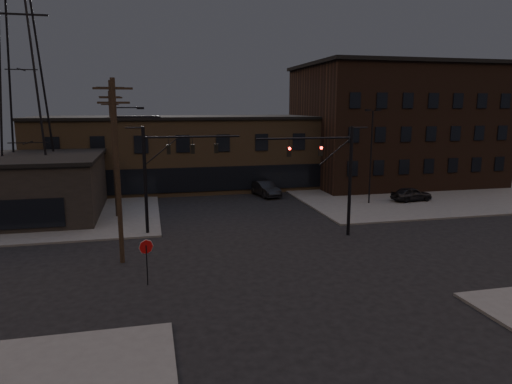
% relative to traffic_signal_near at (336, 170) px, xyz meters
% --- Properties ---
extents(ground, '(140.00, 140.00, 0.00)m').
position_rel_traffic_signal_near_xyz_m(ground, '(-5.36, -4.50, -4.93)').
color(ground, black).
rests_on(ground, ground).
extents(sidewalk_ne, '(30.00, 30.00, 0.15)m').
position_rel_traffic_signal_near_xyz_m(sidewalk_ne, '(16.64, 17.50, -4.86)').
color(sidewalk_ne, '#474744').
rests_on(sidewalk_ne, ground).
extents(sidewalk_nw, '(30.00, 30.00, 0.15)m').
position_rel_traffic_signal_near_xyz_m(sidewalk_nw, '(-27.36, 17.50, -4.86)').
color(sidewalk_nw, '#474744').
rests_on(sidewalk_nw, ground).
extents(building_row, '(40.00, 12.00, 8.00)m').
position_rel_traffic_signal_near_xyz_m(building_row, '(-5.36, 23.50, -0.93)').
color(building_row, brown).
rests_on(building_row, ground).
extents(building_right, '(22.00, 16.00, 14.00)m').
position_rel_traffic_signal_near_xyz_m(building_right, '(16.64, 21.50, 2.07)').
color(building_right, black).
rests_on(building_right, ground).
extents(building_left, '(16.00, 12.00, 5.00)m').
position_rel_traffic_signal_near_xyz_m(building_left, '(-25.36, 11.50, -2.43)').
color(building_left, black).
rests_on(building_left, ground).
extents(traffic_signal_near, '(7.12, 0.24, 8.00)m').
position_rel_traffic_signal_near_xyz_m(traffic_signal_near, '(0.00, 0.00, 0.00)').
color(traffic_signal_near, black).
rests_on(traffic_signal_near, ground).
extents(traffic_signal_far, '(7.12, 0.24, 8.00)m').
position_rel_traffic_signal_near_xyz_m(traffic_signal_far, '(-12.07, 3.50, 0.08)').
color(traffic_signal_far, black).
rests_on(traffic_signal_far, ground).
extents(stop_sign, '(0.72, 0.33, 2.48)m').
position_rel_traffic_signal_near_xyz_m(stop_sign, '(-13.36, -6.49, -3.09)').
color(stop_sign, black).
rests_on(stop_sign, ground).
extents(utility_pole_near, '(3.70, 0.28, 11.00)m').
position_rel_traffic_signal_near_xyz_m(utility_pole_near, '(-14.79, -2.50, 0.94)').
color(utility_pole_near, black).
rests_on(utility_pole_near, ground).
extents(utility_pole_mid, '(3.70, 0.28, 11.50)m').
position_rel_traffic_signal_near_xyz_m(utility_pole_mid, '(-15.79, 9.50, 1.19)').
color(utility_pole_mid, black).
rests_on(utility_pole_mid, ground).
extents(utility_pole_far, '(2.20, 0.28, 11.00)m').
position_rel_traffic_signal_near_xyz_m(utility_pole_far, '(-16.86, 21.50, 0.85)').
color(utility_pole_far, black).
rests_on(utility_pole_far, ground).
extents(transmission_tower, '(7.00, 7.00, 25.00)m').
position_rel_traffic_signal_near_xyz_m(transmission_tower, '(-23.36, 13.50, 7.57)').
color(transmission_tower, black).
rests_on(transmission_tower, ground).
extents(lot_light_a, '(1.50, 0.28, 9.14)m').
position_rel_traffic_signal_near_xyz_m(lot_light_a, '(7.64, 9.50, 0.58)').
color(lot_light_a, black).
rests_on(lot_light_a, ground).
extents(lot_light_b, '(1.50, 0.28, 9.14)m').
position_rel_traffic_signal_near_xyz_m(lot_light_b, '(13.64, 14.50, 0.58)').
color(lot_light_b, black).
rests_on(lot_light_b, ground).
extents(parked_car_lot_a, '(4.18, 1.96, 1.39)m').
position_rel_traffic_signal_near_xyz_m(parked_car_lot_a, '(12.20, 9.44, -4.09)').
color(parked_car_lot_a, black).
rests_on(parked_car_lot_a, sidewalk_ne).
extents(parked_car_lot_b, '(5.08, 2.11, 1.47)m').
position_rel_traffic_signal_near_xyz_m(parked_car_lot_b, '(7.44, 18.75, -4.05)').
color(parked_car_lot_b, '#AEAFB1').
rests_on(parked_car_lot_b, sidewalk_ne).
extents(car_crossing, '(2.60, 5.06, 1.59)m').
position_rel_traffic_signal_near_xyz_m(car_crossing, '(-1.16, 15.95, -4.14)').
color(car_crossing, black).
rests_on(car_crossing, ground).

